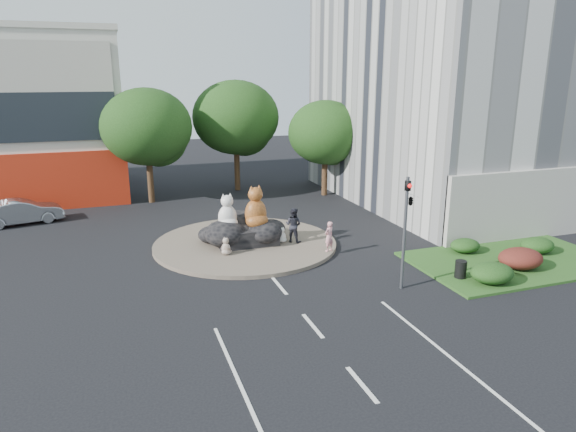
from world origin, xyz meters
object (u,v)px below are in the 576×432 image
object	(u,v)px
litter_bin	(461,269)
kitten_white	(282,234)
kitten_calico	(226,246)
parked_car	(22,212)
pedestrian_dark	(293,225)
cat_white	(227,211)
cat_tabby	(256,206)
pedestrian_pink	(329,236)

from	to	relation	value
litter_bin	kitten_white	bearing A→B (deg)	129.74
kitten_calico	parked_car	bearing A→B (deg)	-175.15
kitten_white	pedestrian_dark	distance (m)	0.82
cat_white	parked_car	bearing A→B (deg)	134.92
cat_tabby	kitten_calico	distance (m)	2.86
kitten_white	pedestrian_pink	bearing A→B (deg)	-63.53
cat_tabby	kitten_white	size ratio (longest dim) A/B	2.71
pedestrian_pink	parked_car	world-z (taller)	pedestrian_pink
parked_car	cat_white	bearing A→B (deg)	-142.24
cat_tabby	kitten_calico	world-z (taller)	cat_tabby
cat_white	cat_tabby	size ratio (longest dim) A/B	0.84
cat_tabby	parked_car	world-z (taller)	cat_tabby
cat_white	kitten_white	world-z (taller)	cat_white
kitten_calico	pedestrian_pink	xyz separation A→B (m)	(5.19, -1.24, 0.33)
cat_white	pedestrian_dark	xyz separation A→B (m)	(3.50, -0.72, -0.91)
cat_white	litter_bin	bearing A→B (deg)	-47.92
litter_bin	pedestrian_dark	bearing A→B (deg)	127.51
kitten_white	pedestrian_dark	bearing A→B (deg)	-28.30
cat_white	kitten_calico	distance (m)	2.14
cat_white	pedestrian_dark	world-z (taller)	cat_white
cat_tabby	kitten_white	world-z (taller)	cat_tabby
cat_tabby	pedestrian_pink	xyz separation A→B (m)	(3.21, -2.56, -1.27)
cat_tabby	kitten_white	distance (m)	2.17
cat_tabby	litter_bin	world-z (taller)	cat_tabby
cat_white	pedestrian_pink	world-z (taller)	cat_white
cat_tabby	cat_white	bearing A→B (deg)	161.06
pedestrian_dark	parked_car	size ratio (longest dim) A/B	0.40
pedestrian_pink	litter_bin	bearing A→B (deg)	104.56
litter_bin	parked_car	bearing A→B (deg)	140.26
kitten_calico	pedestrian_dark	size ratio (longest dim) A/B	0.49
cat_tabby	litter_bin	bearing A→B (deg)	-56.21
cat_white	pedestrian_pink	distance (m)	5.59
cat_white	litter_bin	size ratio (longest dim) A/B	2.42
cat_white	parked_car	xyz separation A→B (m)	(-11.20, 8.89, -1.29)
kitten_calico	parked_car	xyz separation A→B (m)	(-10.74, 10.44, 0.11)
cat_white	pedestrian_dark	bearing A→B (deg)	-18.25
cat_tabby	parked_car	size ratio (longest dim) A/B	0.49
kitten_white	litter_bin	world-z (taller)	kitten_white
cat_tabby	kitten_calico	size ratio (longest dim) A/B	2.49
kitten_white	pedestrian_dark	xyz separation A→B (m)	(0.60, -0.17, 0.53)
cat_tabby	pedestrian_dark	xyz separation A→B (m)	(1.99, -0.50, -1.10)
cat_white	pedestrian_pink	bearing A→B (deg)	-37.19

